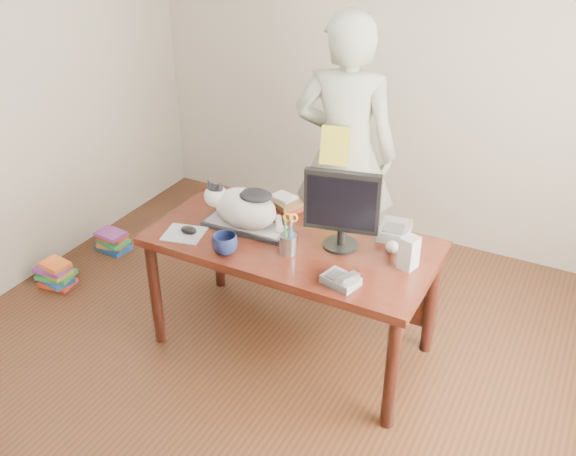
% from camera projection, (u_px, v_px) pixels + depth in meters
% --- Properties ---
extents(room, '(4.50, 4.50, 4.50)m').
position_uv_depth(room, '(230.00, 184.00, 2.82)').
color(room, black).
rests_on(room, ground).
extents(desk, '(1.60, 0.80, 0.75)m').
position_uv_depth(desk, '(298.00, 255.00, 3.71)').
color(desk, black).
rests_on(desk, ground).
extents(keyboard, '(0.51, 0.20, 0.03)m').
position_uv_depth(keyboard, '(246.00, 226.00, 3.68)').
color(keyboard, black).
rests_on(keyboard, desk).
extents(cat, '(0.49, 0.26, 0.28)m').
position_uv_depth(cat, '(243.00, 206.00, 3.62)').
color(cat, silver).
rests_on(cat, keyboard).
extents(monitor, '(0.40, 0.24, 0.45)m').
position_uv_depth(monitor, '(342.00, 206.00, 3.37)').
color(monitor, black).
rests_on(monitor, desk).
extents(pen_cup, '(0.12, 0.12, 0.24)m').
position_uv_depth(pen_cup, '(289.00, 242.00, 3.43)').
color(pen_cup, gray).
rests_on(pen_cup, desk).
extents(mousepad, '(0.26, 0.25, 0.00)m').
position_uv_depth(mousepad, '(184.00, 234.00, 3.63)').
color(mousepad, '#A1A5AC').
rests_on(mousepad, desk).
extents(mouse, '(0.11, 0.09, 0.04)m').
position_uv_depth(mouse, '(189.00, 230.00, 3.62)').
color(mouse, black).
rests_on(mouse, mousepad).
extents(coffee_mug, '(0.19, 0.19, 0.11)m').
position_uv_depth(coffee_mug, '(225.00, 244.00, 3.43)').
color(coffee_mug, black).
rests_on(coffee_mug, desk).
extents(phone, '(0.20, 0.16, 0.08)m').
position_uv_depth(phone, '(341.00, 280.00, 3.19)').
color(phone, slate).
rests_on(phone, desk).
extents(speaker, '(0.10, 0.11, 0.18)m').
position_uv_depth(speaker, '(409.00, 253.00, 3.29)').
color(speaker, '#B1B1B3').
rests_on(speaker, desk).
extents(baseball, '(0.07, 0.07, 0.07)m').
position_uv_depth(baseball, '(392.00, 247.00, 3.44)').
color(baseball, beige).
rests_on(baseball, desk).
extents(book_stack, '(0.25, 0.23, 0.08)m').
position_uv_depth(book_stack, '(285.00, 203.00, 3.88)').
color(book_stack, '#461712').
rests_on(book_stack, desk).
extents(calculator, '(0.19, 0.24, 0.07)m').
position_uv_depth(calculator, '(395.00, 230.00, 3.60)').
color(calculator, slate).
rests_on(calculator, desk).
extents(person, '(0.76, 0.58, 1.85)m').
position_uv_depth(person, '(345.00, 154.00, 4.17)').
color(person, silver).
rests_on(person, ground).
extents(held_book, '(0.19, 0.14, 0.24)m').
position_uv_depth(held_book, '(335.00, 146.00, 3.98)').
color(held_book, gold).
rests_on(held_book, person).
extents(book_pile_a, '(0.27, 0.22, 0.18)m').
position_uv_depth(book_pile_a, '(56.00, 274.00, 4.46)').
color(book_pile_a, red).
rests_on(book_pile_a, ground).
extents(book_pile_b, '(0.26, 0.20, 0.15)m').
position_uv_depth(book_pile_b, '(113.00, 241.00, 4.88)').
color(book_pile_b, navy).
rests_on(book_pile_b, ground).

